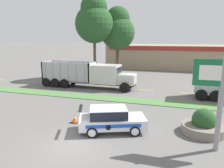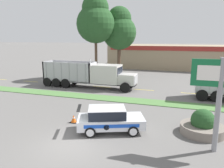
% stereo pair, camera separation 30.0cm
% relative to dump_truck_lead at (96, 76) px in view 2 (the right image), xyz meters
% --- Properties ---
extents(ground_plane, '(600.00, 600.00, 0.00)m').
position_rel_dump_truck_lead_xyz_m(ground_plane, '(4.37, -14.11, -1.54)').
color(ground_plane, slate).
extents(grass_verge, '(120.00, 1.95, 0.06)m').
position_rel_dump_truck_lead_xyz_m(grass_verge, '(4.37, -4.17, -1.51)').
color(grass_verge, '#517F42').
rests_on(grass_verge, ground_plane).
extents(centre_line_0, '(2.40, 0.14, 0.01)m').
position_rel_dump_truck_lead_xyz_m(centre_line_0, '(-15.85, 0.81, -1.54)').
color(centre_line_0, yellow).
rests_on(centre_line_0, ground_plane).
extents(centre_line_1, '(2.40, 0.14, 0.01)m').
position_rel_dump_truck_lead_xyz_m(centre_line_1, '(-10.45, 0.81, -1.54)').
color(centre_line_1, yellow).
rests_on(centre_line_1, ground_plane).
extents(centre_line_2, '(2.40, 0.14, 0.01)m').
position_rel_dump_truck_lead_xyz_m(centre_line_2, '(-5.05, 0.81, -1.54)').
color(centre_line_2, yellow).
rests_on(centre_line_2, ground_plane).
extents(centre_line_3, '(2.40, 0.14, 0.01)m').
position_rel_dump_truck_lead_xyz_m(centre_line_3, '(0.35, 0.81, -1.54)').
color(centre_line_3, yellow).
rests_on(centre_line_3, ground_plane).
extents(centre_line_4, '(2.40, 0.14, 0.01)m').
position_rel_dump_truck_lead_xyz_m(centre_line_4, '(5.75, 0.81, -1.54)').
color(centre_line_4, yellow).
rests_on(centre_line_4, ground_plane).
extents(centre_line_5, '(2.40, 0.14, 0.01)m').
position_rel_dump_truck_lead_xyz_m(centre_line_5, '(11.15, 0.81, -1.54)').
color(centre_line_5, yellow).
rests_on(centre_line_5, ground_plane).
extents(dump_truck_lead, '(11.81, 2.64, 3.58)m').
position_rel_dump_truck_lead_xyz_m(dump_truck_lead, '(0.00, 0.00, 0.00)').
color(dump_truck_lead, black).
rests_on(dump_truck_lead, ground_plane).
extents(rally_car, '(4.67, 3.37, 1.64)m').
position_rel_dump_truck_lead_xyz_m(rally_car, '(5.78, -11.59, -0.71)').
color(rally_car, silver).
rests_on(rally_car, ground_plane).
extents(store_sign_post, '(2.93, 0.28, 5.05)m').
position_rel_dump_truck_lead_xyz_m(store_sign_post, '(11.99, -12.25, 2.08)').
color(store_sign_post, gray).
rests_on(store_sign_post, ground_plane).
extents(stone_planter, '(2.72, 2.72, 1.62)m').
position_rel_dump_truck_lead_xyz_m(stone_planter, '(11.51, -10.08, -1.00)').
color(stone_planter, slate).
rests_on(stone_planter, ground_plane).
extents(traffic_cone, '(0.52, 0.52, 0.56)m').
position_rel_dump_truck_lead_xyz_m(traffic_cone, '(2.81, -11.00, -1.27)').
color(traffic_cone, black).
rests_on(traffic_cone, ground_plane).
extents(store_building_backdrop, '(29.22, 12.10, 4.63)m').
position_rel_dump_truck_lead_xyz_m(store_building_backdrop, '(9.67, 23.76, 0.77)').
color(store_building_backdrop, '#9E896B').
rests_on(store_building_backdrop, ground_plane).
extents(tree_behind_left, '(5.35, 5.35, 10.90)m').
position_rel_dump_truck_lead_xyz_m(tree_behind_left, '(0.04, 9.49, 5.85)').
color(tree_behind_left, brown).
rests_on(tree_behind_left, ground_plane).
extents(tree_behind_centre, '(5.63, 5.63, 12.31)m').
position_rel_dump_truck_lead_xyz_m(tree_behind_centre, '(-2.73, 6.56, 7.09)').
color(tree_behind_centre, brown).
rests_on(tree_behind_centre, ground_plane).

